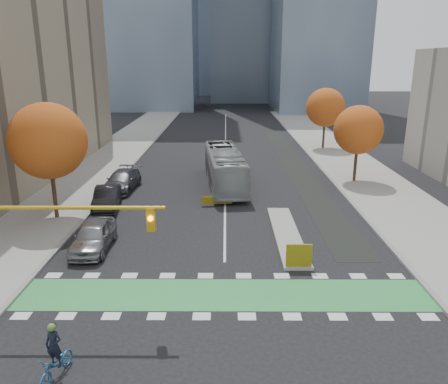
{
  "coord_description": "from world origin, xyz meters",
  "views": [
    {
      "loc": [
        0.06,
        -17.26,
        10.82
      ],
      "look_at": [
        -0.05,
        8.73,
        3.0
      ],
      "focal_mm": 35.0,
      "sensor_mm": 36.0,
      "label": 1
    }
  ],
  "objects_px": {
    "parked_car_b": "(107,198)",
    "bus": "(225,167)",
    "hazard_board": "(299,256)",
    "cyclist": "(56,360)",
    "parked_car_a": "(93,236)",
    "tree_east_near": "(358,130)",
    "tree_east_far": "(325,108)",
    "traffic_signal_west": "(33,232)",
    "parked_car_c": "(122,181)",
    "tree_west": "(48,141)"
  },
  "relations": [
    {
      "from": "parked_car_b",
      "to": "bus",
      "type": "bearing_deg",
      "value": 28.08
    },
    {
      "from": "hazard_board",
      "to": "cyclist",
      "type": "bearing_deg",
      "value": -139.55
    },
    {
      "from": "hazard_board",
      "to": "parked_car_a",
      "type": "relative_size",
      "value": 0.28
    },
    {
      "from": "tree_east_near",
      "to": "cyclist",
      "type": "xyz_separation_m",
      "value": [
        -17.93,
        -26.27,
        -4.14
      ]
    },
    {
      "from": "tree_east_far",
      "to": "traffic_signal_west",
      "type": "relative_size",
      "value": 0.9
    },
    {
      "from": "tree_east_far",
      "to": "traffic_signal_west",
      "type": "distance_m",
      "value": 43.61
    },
    {
      "from": "hazard_board",
      "to": "parked_car_c",
      "type": "distance_m",
      "value": 19.97
    },
    {
      "from": "tree_west",
      "to": "tree_east_far",
      "type": "xyz_separation_m",
      "value": [
        24.5,
        26.0,
        -0.38
      ]
    },
    {
      "from": "cyclist",
      "to": "bus",
      "type": "relative_size",
      "value": 0.18
    },
    {
      "from": "traffic_signal_west",
      "to": "parked_car_c",
      "type": "height_order",
      "value": "traffic_signal_west"
    },
    {
      "from": "tree_east_far",
      "to": "parked_car_c",
      "type": "xyz_separation_m",
      "value": [
        -21.5,
        -18.64,
        -4.41
      ]
    },
    {
      "from": "bus",
      "to": "traffic_signal_west",
      "type": "bearing_deg",
      "value": -116.2
    },
    {
      "from": "parked_car_c",
      "to": "tree_east_far",
      "type": "bearing_deg",
      "value": 45.43
    },
    {
      "from": "cyclist",
      "to": "parked_car_a",
      "type": "distance_m",
      "value": 11.22
    },
    {
      "from": "tree_east_near",
      "to": "hazard_board",
      "type": "bearing_deg",
      "value": -114.2
    },
    {
      "from": "hazard_board",
      "to": "tree_east_near",
      "type": "xyz_separation_m",
      "value": [
        8.0,
        17.8,
        4.06
      ]
    },
    {
      "from": "tree_east_far",
      "to": "bus",
      "type": "distance_m",
      "value": 21.58
    },
    {
      "from": "bus",
      "to": "tree_east_far",
      "type": "bearing_deg",
      "value": 48.02
    },
    {
      "from": "bus",
      "to": "parked_car_c",
      "type": "height_order",
      "value": "bus"
    },
    {
      "from": "traffic_signal_west",
      "to": "cyclist",
      "type": "xyz_separation_m",
      "value": [
        2.0,
        -3.76,
        -3.31
      ]
    },
    {
      "from": "tree_east_near",
      "to": "parked_car_a",
      "type": "relative_size",
      "value": 1.43
    },
    {
      "from": "hazard_board",
      "to": "tree_east_far",
      "type": "distance_m",
      "value": 35.13
    },
    {
      "from": "cyclist",
      "to": "tree_east_far",
      "type": "bearing_deg",
      "value": 80.14
    },
    {
      "from": "bus",
      "to": "parked_car_c",
      "type": "relative_size",
      "value": 2.12
    },
    {
      "from": "hazard_board",
      "to": "traffic_signal_west",
      "type": "distance_m",
      "value": 13.23
    },
    {
      "from": "tree_west",
      "to": "parked_car_b",
      "type": "xyz_separation_m",
      "value": [
        3.0,
        2.36,
        -4.8
      ]
    },
    {
      "from": "tree_east_near",
      "to": "bus",
      "type": "bearing_deg",
      "value": -174.31
    },
    {
      "from": "bus",
      "to": "parked_car_c",
      "type": "distance_m",
      "value": 9.11
    },
    {
      "from": "parked_car_c",
      "to": "hazard_board",
      "type": "bearing_deg",
      "value": -44.88
    },
    {
      "from": "hazard_board",
      "to": "bus",
      "type": "bearing_deg",
      "value": 103.69
    },
    {
      "from": "tree_east_far",
      "to": "cyclist",
      "type": "relative_size",
      "value": 3.51
    },
    {
      "from": "cyclist",
      "to": "parked_car_b",
      "type": "bearing_deg",
      "value": 113.06
    },
    {
      "from": "cyclist",
      "to": "parked_car_b",
      "type": "xyz_separation_m",
      "value": [
        -3.07,
        18.63,
        0.09
      ]
    },
    {
      "from": "tree_east_near",
      "to": "bus",
      "type": "height_order",
      "value": "tree_east_near"
    },
    {
      "from": "tree_east_near",
      "to": "tree_east_far",
      "type": "relative_size",
      "value": 0.92
    },
    {
      "from": "tree_east_far",
      "to": "parked_car_c",
      "type": "relative_size",
      "value": 1.34
    },
    {
      "from": "traffic_signal_west",
      "to": "bus",
      "type": "height_order",
      "value": "traffic_signal_west"
    },
    {
      "from": "traffic_signal_west",
      "to": "tree_west",
      "type": "bearing_deg",
      "value": 108.02
    },
    {
      "from": "parked_car_a",
      "to": "tree_east_near",
      "type": "bearing_deg",
      "value": 36.82
    },
    {
      "from": "tree_east_near",
      "to": "traffic_signal_west",
      "type": "bearing_deg",
      "value": -131.52
    },
    {
      "from": "tree_east_near",
      "to": "bus",
      "type": "distance_m",
      "value": 12.51
    },
    {
      "from": "tree_west",
      "to": "cyclist",
      "type": "relative_size",
      "value": 3.77
    },
    {
      "from": "parked_car_b",
      "to": "parked_car_c",
      "type": "xyz_separation_m",
      "value": [
        0.0,
        5.0,
        0.01
      ]
    },
    {
      "from": "bus",
      "to": "parked_car_b",
      "type": "xyz_separation_m",
      "value": [
        -8.96,
        -6.44,
        -0.87
      ]
    },
    {
      "from": "tree_east_near",
      "to": "parked_car_c",
      "type": "relative_size",
      "value": 1.24
    },
    {
      "from": "traffic_signal_west",
      "to": "parked_car_c",
      "type": "bearing_deg",
      "value": 93.08
    },
    {
      "from": "cyclist",
      "to": "bus",
      "type": "height_order",
      "value": "bus"
    },
    {
      "from": "tree_west",
      "to": "cyclist",
      "type": "xyz_separation_m",
      "value": [
        6.07,
        -16.27,
        -4.89
      ]
    },
    {
      "from": "hazard_board",
      "to": "tree_west",
      "type": "xyz_separation_m",
      "value": [
        -16.0,
        7.8,
        4.82
      ]
    },
    {
      "from": "traffic_signal_west",
      "to": "hazard_board",
      "type": "bearing_deg",
      "value": 21.55
    }
  ]
}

